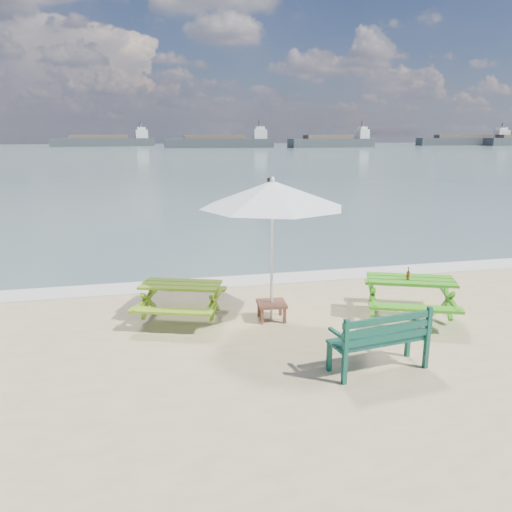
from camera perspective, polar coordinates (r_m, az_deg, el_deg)
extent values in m
plane|color=slate|center=(91.72, -11.46, 11.46)|extent=(300.00, 300.00, 0.00)
cube|color=silver|center=(12.04, 0.66, -2.68)|extent=(22.00, 0.90, 0.01)
cube|color=#719C17|center=(9.45, -8.61, -3.26)|extent=(1.62, 1.14, 0.05)
cube|color=#719C17|center=(10.16, -7.55, -3.61)|extent=(1.47, 0.74, 0.05)
cube|color=#719C17|center=(8.91, -9.71, -6.24)|extent=(1.47, 0.74, 0.05)
cube|color=#719C17|center=(9.56, -8.54, -5.36)|extent=(1.58, 1.24, 0.62)
cube|color=#3B9917|center=(9.88, 17.28, -2.61)|extent=(1.77, 1.30, 0.05)
cube|color=#3B9917|center=(10.67, 16.63, -3.03)|extent=(1.59, 0.86, 0.05)
cube|color=#3B9917|center=(9.26, 17.76, -5.70)|extent=(1.59, 0.86, 0.05)
cube|color=#3B9917|center=(9.99, 17.11, -4.81)|extent=(1.73, 1.40, 0.68)
cube|color=#0F4133|center=(7.69, 13.78, -9.22)|extent=(1.56, 0.66, 0.04)
cube|color=#0F4133|center=(7.42, 14.93, -8.01)|extent=(1.50, 0.25, 0.39)
cube|color=#0F4133|center=(7.78, 13.67, -10.82)|extent=(1.46, 0.71, 0.47)
cube|color=brown|center=(9.43, 1.79, -5.46)|extent=(0.57, 0.57, 0.05)
cube|color=brown|center=(9.48, 1.78, -6.43)|extent=(0.51, 0.51, 0.30)
cylinder|color=silver|center=(9.16, 1.83, 0.17)|extent=(0.05, 0.05, 2.54)
cone|color=silver|center=(8.96, 1.88, 7.09)|extent=(2.87, 2.87, 0.48)
cylinder|color=#8A5514|center=(9.77, 16.98, -2.18)|extent=(0.06, 0.06, 0.14)
cylinder|color=#8A5514|center=(9.73, 17.03, -1.43)|extent=(0.02, 0.02, 0.07)
cylinder|color=#AF141A|center=(9.77, 16.98, -2.18)|extent=(0.06, 0.06, 0.06)
imported|color=tan|center=(24.89, -0.35, 5.23)|extent=(0.81, 0.69, 1.90)
cylinder|color=black|center=(26.06, 1.51, 7.40)|extent=(0.19, 0.19, 1.40)
cylinder|color=black|center=(26.75, 2.02, 7.33)|extent=(0.17, 0.17, 1.19)
cube|color=#363C40|center=(122.90, -4.22, 12.70)|extent=(26.14, 4.82, 2.20)
cube|color=silver|center=(124.47, 0.42, 13.76)|extent=(3.22, 3.10, 2.20)
cube|color=#363C40|center=(126.80, 8.65, 12.62)|extent=(22.54, 6.86, 2.20)
cube|color=silver|center=(131.06, 12.01, 13.48)|extent=(3.03, 3.32, 2.20)
cube|color=#363C40|center=(140.99, -17.07, 12.29)|extent=(26.73, 7.52, 2.20)
cube|color=silver|center=(142.02, -12.99, 13.44)|extent=(3.55, 3.40, 2.20)
cube|color=#363C40|center=(159.85, 22.87, 11.94)|extent=(29.62, 5.18, 2.20)
cube|color=silver|center=(166.20, 26.25, 12.41)|extent=(3.66, 3.14, 2.20)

